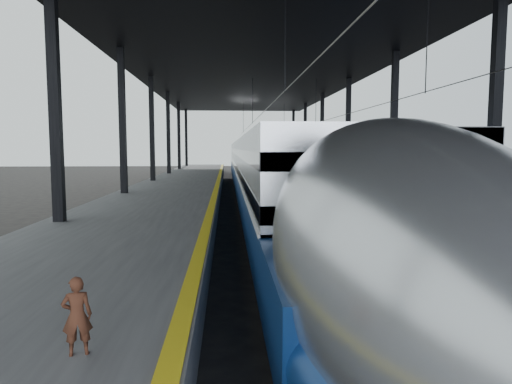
{
  "coord_description": "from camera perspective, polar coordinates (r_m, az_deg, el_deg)",
  "views": [
    {
      "loc": [
        -0.02,
        -10.96,
        3.52
      ],
      "look_at": [
        0.98,
        4.73,
        2.0
      ],
      "focal_mm": 32.0,
      "sensor_mm": 36.0,
      "label": 1
    }
  ],
  "objects": [
    {
      "name": "ground",
      "position": [
        11.51,
        -3.44,
        -12.28
      ],
      "size": [
        160.0,
        160.0,
        0.0
      ],
      "primitive_type": "plane",
      "color": "black",
      "rests_on": "ground"
    },
    {
      "name": "platform",
      "position": [
        31.3,
        -10.01,
        -0.11
      ],
      "size": [
        6.0,
        80.0,
        1.0
      ],
      "primitive_type": "cube",
      "color": "#4C4C4F",
      "rests_on": "ground"
    },
    {
      "name": "yellow_strip",
      "position": [
        31.07,
        -4.89,
        0.85
      ],
      "size": [
        0.3,
        80.0,
        0.01
      ],
      "primitive_type": "cube",
      "color": "yellow",
      "rests_on": "platform"
    },
    {
      "name": "rails",
      "position": [
        31.48,
        4.63,
        -0.78
      ],
      "size": [
        6.52,
        80.0,
        0.16
      ],
      "color": "slate",
      "rests_on": "ground"
    },
    {
      "name": "canopy",
      "position": [
        31.53,
        -0.1,
        15.74
      ],
      "size": [
        18.0,
        75.0,
        9.47
      ],
      "color": "black",
      "rests_on": "ground"
    },
    {
      "name": "tgv_train",
      "position": [
        33.57,
        -0.19,
        2.73
      ],
      "size": [
        2.82,
        65.2,
        4.04
      ],
      "color": "#B9BCC1",
      "rests_on": "ground"
    },
    {
      "name": "second_train",
      "position": [
        41.53,
        6.1,
        3.55
      ],
      "size": [
        3.03,
        56.05,
        4.18
      ],
      "color": "navy",
      "rests_on": "ground"
    },
    {
      "name": "child",
      "position": [
        6.13,
        -21.48,
        -14.2
      ],
      "size": [
        0.41,
        0.32,
        0.98
      ],
      "primitive_type": "imported",
      "rotation": [
        0.0,
        0.0,
        3.41
      ],
      "color": "#4C2719",
      "rests_on": "platform"
    }
  ]
}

